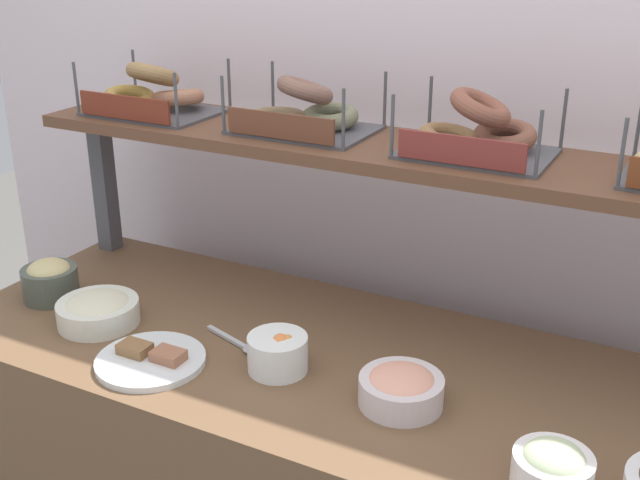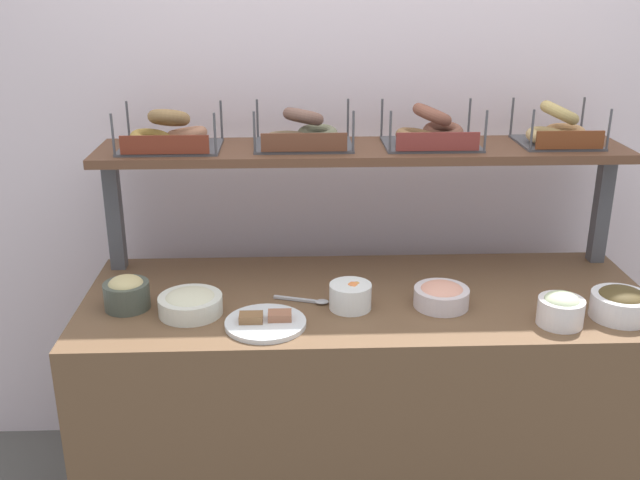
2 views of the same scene
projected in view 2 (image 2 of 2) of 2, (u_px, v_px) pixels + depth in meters
name	position (u px, v px, depth m)	size (l,w,h in m)	color
back_wall	(355.00, 150.00, 2.75)	(3.03, 0.06, 2.40)	white
deli_counter	(365.00, 407.00, 2.51)	(1.83, 0.70, 0.85)	brown
shelf_riser_left	(114.00, 214.00, 2.51)	(0.05, 0.05, 0.40)	#4C4C51
shelf_riser_right	(602.00, 208.00, 2.57)	(0.05, 0.05, 0.40)	#4C4C51
upper_shelf	(362.00, 151.00, 2.47)	(1.79, 0.32, 0.03)	brown
bowl_hummus	(127.00, 292.00, 2.25)	(0.14, 0.14, 0.11)	#484F43
bowl_lox_spread	(441.00, 295.00, 2.27)	(0.17, 0.17, 0.08)	silver
bowl_fruit_salad	(351.00, 296.00, 2.26)	(0.13, 0.13, 0.09)	white
bowl_chocolate_spread	(621.00, 303.00, 2.19)	(0.18, 0.18, 0.10)	white
bowl_scallion_spread	(561.00, 309.00, 2.15)	(0.14, 0.14, 0.10)	white
bowl_potato_salad	(190.00, 303.00, 2.22)	(0.20, 0.20, 0.07)	silver
serving_plate_white	(266.00, 322.00, 2.16)	(0.24, 0.24, 0.04)	white
serving_spoon_near_plate	(310.00, 301.00, 2.31)	(0.18, 0.07, 0.01)	#B7B7BC
bagel_basket_everything	(169.00, 134.00, 2.42)	(0.33, 0.26, 0.15)	#4C4C51
bagel_basket_poppy	(303.00, 133.00, 2.45)	(0.33, 0.24, 0.14)	#4C4C51
bagel_basket_cinnamon_raisin	(431.00, 131.00, 2.46)	(0.32, 0.24, 0.15)	#4C4C51
bagel_basket_sesame	(557.00, 130.00, 2.48)	(0.28, 0.26, 0.15)	#4C4C51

